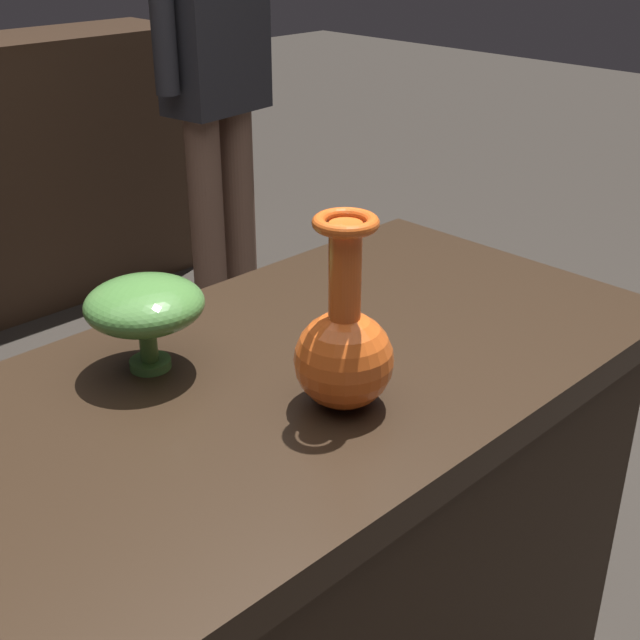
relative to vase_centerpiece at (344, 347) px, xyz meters
The scene contains 4 objects.
display_plinth 0.50m from the vase_centerpiece, 75.42° to the left, with size 1.20×0.64×0.80m.
vase_centerpiece is the anchor object (origin of this frame).
vase_tall_behind 0.30m from the vase_centerpiece, 115.97° to the left, with size 0.17×0.17×0.14m.
visitor_near_right 1.71m from the vase_centerpiece, 57.30° to the left, with size 0.47×0.22×1.69m.
Camera 1 is at (-0.75, -0.81, 1.42)m, focal length 47.61 mm.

